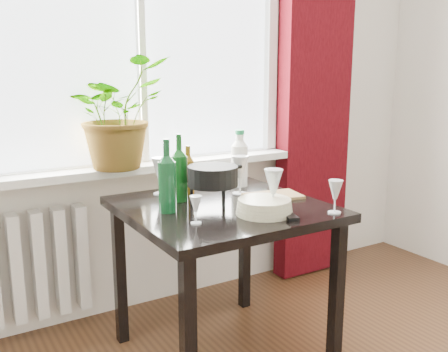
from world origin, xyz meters
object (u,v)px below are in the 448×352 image
cleaning_bottle (239,158)px  fondue_pot (213,185)px  potted_plant (117,113)px  table (222,224)px  wineglass_back_left (160,176)px  wineglass_front_right (273,190)px  bottle_amber (188,170)px  wine_bottle_left (167,175)px  wine_bottle_right (179,167)px  wineglass_far_right (335,196)px  wineglass_front_left (196,210)px  tv_remote (287,215)px  wineglass_back_center (240,174)px  radiator (4,271)px  cutting_board (273,196)px  plate_stack (264,207)px

cleaning_bottle → fondue_pot: cleaning_bottle is taller
potted_plant → fondue_pot: 0.64m
table → wineglass_back_left: (-0.16, 0.31, 0.18)m
table → wineglass_front_right: 0.31m
potted_plant → bottle_amber: bearing=-51.2°
potted_plant → fondue_pot: (0.25, -0.51, -0.29)m
potted_plant → wine_bottle_left: size_ratio=1.75×
table → potted_plant: bearing=117.6°
wine_bottle_right → wineglass_front_right: size_ratio=1.65×
potted_plant → fondue_pot: bearing=-63.9°
table → wineglass_back_left: wineglass_back_left is taller
bottle_amber → wineglass_far_right: bearing=-58.1°
wineglass_front_left → tv_remote: (0.37, -0.11, -0.05)m
bottle_amber → wineglass_back_center: bottle_amber is taller
wineglass_far_right → wineglass_front_left: bearing=163.4°
radiator → bottle_amber: (0.81, -0.38, 0.48)m
cleaning_bottle → cutting_board: bearing=-88.6°
cleaning_bottle → wineglass_far_right: size_ratio=2.04×
wineglass_back_left → fondue_pot: bearing=-65.6°
wineglass_front_right → wineglass_far_right: wineglass_front_right is taller
bottle_amber → cutting_board: 0.42m
wineglass_far_right → plate_stack: wineglass_far_right is taller
wineglass_front_right → cutting_board: wineglass_front_right is taller
wineglass_front_left → wineglass_far_right: bearing=-16.6°
wine_bottle_right → wineglass_back_center: size_ratio=1.61×
wine_bottle_left → radiator: bearing=134.2°
wineglass_back_left → cutting_board: bearing=-37.3°
wineglass_front_right → wineglass_back_left: bearing=118.5°
bottle_amber → wineglass_back_center: (0.22, -0.12, -0.02)m
wineglass_back_center → wineglass_front_left: bearing=-142.4°
wineglass_back_center → radiator: bearing=153.5°
wineglass_far_right → fondue_pot: fondue_pot is taller
bottle_amber → cleaning_bottle: 0.31m
wineglass_front_right → tv_remote: 0.12m
wineglass_back_left → wineglass_back_center: bearing=-30.3°
wineglass_back_left → tv_remote: size_ratio=1.21×
radiator → fondue_pot: 1.11m
table → bottle_amber: bottle_amber is taller
wineglass_front_left → plate_stack: (0.31, -0.03, -0.03)m
wineglass_front_right → wineglass_far_right: 0.26m
plate_stack → bottle_amber: bearing=103.8°
potted_plant → radiator: bearing=171.2°
potted_plant → wineglass_front_left: size_ratio=4.84×
radiator → wineglass_far_right: 1.60m
table → wineglass_back_left: size_ratio=4.61×
radiator → fondue_pot: fondue_pot is taller
potted_plant → plate_stack: bearing=-65.1°
wine_bottle_left → wine_bottle_right: (0.13, 0.14, -0.00)m
wineglass_front_left → potted_plant: bearing=93.7°
cleaning_bottle → wineglass_back_center: (-0.09, -0.15, -0.05)m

